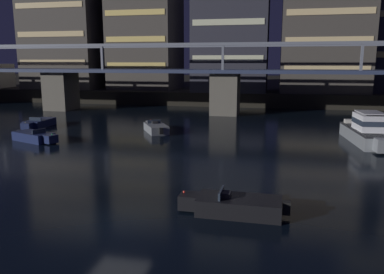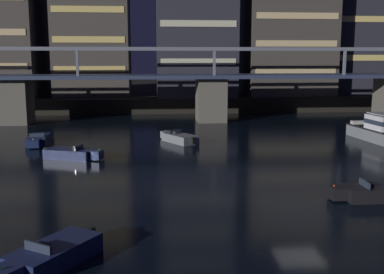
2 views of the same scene
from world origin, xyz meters
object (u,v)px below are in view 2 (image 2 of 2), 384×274
Objects in this scene: speedboat_near_center at (38,140)px; speedboat_near_right at (179,138)px; tower_west_tall at (93,26)px; tower_east_low at (353,2)px; river_bridge at (211,89)px; speedboat_mid_left at (51,255)px; cabin_cruiser_near_left at (380,131)px; speedboat_mid_center at (374,193)px; tower_east_tall at (286,31)px; tower_central at (195,6)px; speedboat_far_left at (72,154)px.

speedboat_near_center and speedboat_near_right have the same top height.
tower_east_low is at bearing 1.41° from tower_west_tall.
river_bridge reaches higher than speedboat_mid_left.
speedboat_mid_center is at bearing -117.43° from cabin_cruiser_near_left.
tower_east_low reaches higher than speedboat_near_center.
speedboat_mid_center is at bearing -40.34° from speedboat_near_center.
speedboat_mid_left is (4.51, -58.09, -12.54)m from tower_west_tall.
tower_east_tall is at bearing 42.17° from speedboat_near_center.
tower_central is 50.02m from speedboat_mid_center.
speedboat_near_right is 28.06m from speedboat_mid_left.
tower_west_tall reaches higher than speedboat_mid_center.
speedboat_far_left is at bearing -86.67° from tower_west_tall.
tower_central reaches higher than speedboat_mid_left.
river_bridge is 3.47× the size of tower_east_low.
speedboat_far_left is at bearing -127.77° from tower_east_tall.
tower_west_tall is 0.80× the size of tower_central.
cabin_cruiser_near_left is at bearing -2.46° from speedboat_near_center.
river_bridge is 3.81× the size of tower_central.
cabin_cruiser_near_left is 37.23m from speedboat_mid_left.
speedboat_far_left is (-29.01, -5.54, -0.64)m from cabin_cruiser_near_left.
cabin_cruiser_near_left is 1.91× the size of speedboat_near_right.
tower_east_low is 47.30m from speedboat_near_right.
cabin_cruiser_near_left reaches higher than speedboat_near_center.
speedboat_near_center is at bearing -93.84° from tower_west_tall.
tower_central reaches higher than speedboat_far_left.
tower_east_low is 5.89× the size of speedboat_far_left.
speedboat_mid_left is at bearing -156.74° from speedboat_mid_center.
tower_central is at bearing 78.43° from speedboat_mid_left.
speedboat_mid_left and speedboat_mid_center have the same top height.
speedboat_far_left is (-2.31, 20.39, 0.00)m from speedboat_mid_left.
cabin_cruiser_near_left is 1.83× the size of speedboat_far_left.
tower_east_low reaches higher than tower_central.
river_bridge is 19.92× the size of speedboat_near_center.
tower_west_tall is 42.27m from tower_east_low.
tower_central reaches higher than cabin_cruiser_near_left.
cabin_cruiser_near_left reaches higher than speedboat_mid_center.
tower_east_low is at bearing 33.53° from river_bridge.
cabin_cruiser_near_left is (-10.85, -33.19, -15.99)m from tower_east_low.
cabin_cruiser_near_left is 19.89m from speedboat_near_right.
tower_east_tall reaches higher than river_bridge.
cabin_cruiser_near_left is 20.98m from speedboat_mid_center.
tower_central is at bearing 68.48° from speedboat_far_left.
speedboat_mid_center is (21.54, -50.76, -12.54)m from tower_west_tall.
tower_east_tall is 0.68× the size of tower_east_low.
tower_central is 5.62× the size of speedboat_near_right.
tower_east_tall is 32.75m from cabin_cruiser_near_left.
speedboat_near_right and speedboat_mid_left have the same top height.
tower_east_low reaches higher than speedboat_far_left.
tower_central is 15.17m from tower_east_tall.
tower_central reaches higher than tower_east_tall.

